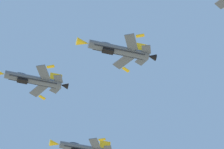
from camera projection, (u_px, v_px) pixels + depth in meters
fighter_jet_lead at (32, 79)px, 116.75m from camera, size 15.01×10.54×4.36m
fighter_jet_left_wing at (117, 50)px, 106.80m from camera, size 15.01×10.54×4.35m
fighter_jet_right_wing at (84, 149)px, 128.50m from camera, size 15.01×10.54×4.36m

